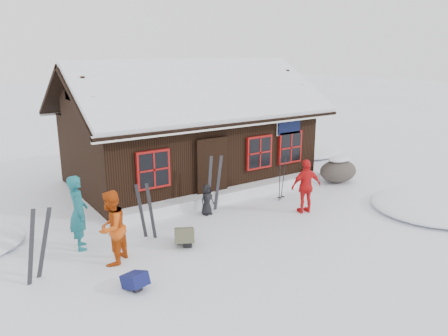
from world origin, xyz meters
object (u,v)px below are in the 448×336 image
(skier_orange_right, at_px, (306,186))
(ski_poles, at_px, (282,179))
(skier_orange_left, at_px, (111,228))
(boulder, at_px, (338,170))
(skier_crouched, at_px, (207,200))
(backpack_blue, at_px, (135,283))
(ski_pair_left, at_px, (38,245))
(backpack_olive, at_px, (184,238))
(skier_teal, at_px, (78,212))

(skier_orange_right, bearing_deg, ski_poles, -83.62)
(skier_orange_left, xyz_separation_m, boulder, (9.10, 1.51, -0.42))
(skier_crouched, bearing_deg, backpack_blue, -151.69)
(boulder, height_order, ski_poles, ski_poles)
(skier_crouched, relative_size, backpack_blue, 1.83)
(boulder, xyz_separation_m, ski_pair_left, (-10.62, -1.32, 0.32))
(ski_pair_left, bearing_deg, backpack_blue, -57.58)
(ski_poles, bearing_deg, skier_crouched, 175.66)
(skier_crouched, xyz_separation_m, ski_poles, (2.69, -0.20, 0.22))
(skier_crouched, bearing_deg, backpack_olive, -147.59)
(skier_crouched, distance_m, boulder, 5.73)
(ski_poles, height_order, backpack_olive, ski_poles)
(skier_teal, height_order, skier_crouched, skier_teal)
(skier_teal, distance_m, ski_pair_left, 1.54)
(skier_orange_right, height_order, boulder, skier_orange_right)
(skier_orange_left, distance_m, backpack_blue, 1.53)
(skier_orange_left, distance_m, skier_orange_right, 5.89)
(boulder, distance_m, ski_poles, 3.06)
(skier_teal, relative_size, skier_orange_left, 1.08)
(skier_orange_left, relative_size, skier_crouched, 1.86)
(skier_crouched, bearing_deg, skier_orange_right, -40.75)
(skier_orange_left, xyz_separation_m, skier_crouched, (3.37, 1.38, -0.40))
(skier_teal, relative_size, skier_crouched, 2.00)
(skier_orange_left, distance_m, ski_poles, 6.18)
(skier_crouched, relative_size, ski_poles, 0.64)
(ski_pair_left, relative_size, backpack_olive, 2.52)
(skier_teal, xyz_separation_m, backpack_olive, (2.17, -1.27, -0.75))
(ski_pair_left, bearing_deg, skier_orange_left, -18.55)
(skier_crouched, relative_size, backpack_olive, 1.46)
(skier_orange_right, distance_m, ski_pair_left, 7.42)
(backpack_olive, bearing_deg, backpack_blue, -118.23)
(skier_orange_left, relative_size, ski_pair_left, 1.07)
(skier_teal, distance_m, skier_crouched, 3.78)
(skier_orange_left, distance_m, ski_pair_left, 1.54)
(skier_crouched, xyz_separation_m, ski_pair_left, (-4.89, -1.20, 0.30))
(backpack_blue, bearing_deg, skier_crouched, 25.73)
(skier_orange_right, xyz_separation_m, ski_poles, (0.17, 1.28, -0.13))
(ski_pair_left, distance_m, backpack_olive, 3.38)
(boulder, xyz_separation_m, backpack_blue, (-9.14, -2.85, -0.30))
(skier_crouched, bearing_deg, ski_pair_left, -176.59)
(ski_poles, distance_m, backpack_olive, 4.48)
(skier_teal, height_order, ski_poles, skier_teal)
(skier_orange_right, xyz_separation_m, boulder, (3.21, 1.61, -0.37))
(ski_poles, relative_size, backpack_olive, 2.28)
(skier_teal, bearing_deg, skier_orange_right, -91.52)
(skier_teal, relative_size, boulder, 1.24)
(skier_teal, bearing_deg, ski_poles, -80.02)
(ski_pair_left, xyz_separation_m, backpack_olive, (3.32, -0.26, -0.59))
(backpack_olive, bearing_deg, skier_crouched, 69.82)
(boulder, distance_m, ski_pair_left, 10.71)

